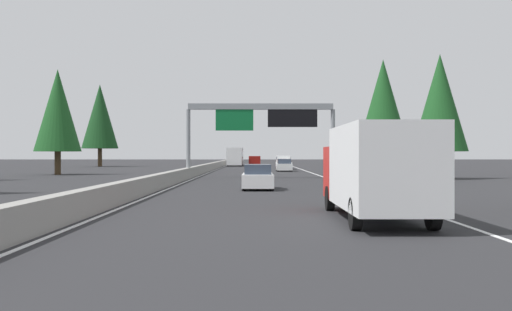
# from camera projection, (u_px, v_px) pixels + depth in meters

# --- Properties ---
(ground_plane) EXTENTS (320.00, 320.00, 0.00)m
(ground_plane) POSITION_uv_depth(u_px,v_px,m) (204.00, 174.00, 64.41)
(ground_plane) COLOR #262628
(median_barrier) EXTENTS (180.00, 0.56, 0.90)m
(median_barrier) POSITION_uv_depth(u_px,v_px,m) (214.00, 166.00, 84.41)
(median_barrier) COLOR gray
(median_barrier) RESTS_ON ground
(shoulder_stripe_right) EXTENTS (160.00, 0.16, 0.01)m
(shoulder_stripe_right) POSITION_uv_depth(u_px,v_px,m) (306.00, 171.00, 74.41)
(shoulder_stripe_right) COLOR silver
(shoulder_stripe_right) RESTS_ON ground
(shoulder_stripe_median) EXTENTS (160.00, 0.16, 0.01)m
(shoulder_stripe_median) POSITION_uv_depth(u_px,v_px,m) (213.00, 171.00, 74.41)
(shoulder_stripe_median) COLOR silver
(shoulder_stripe_median) RESTS_ON ground
(sign_gantry_overhead) EXTENTS (0.50, 12.68, 6.36)m
(sign_gantry_overhead) POSITION_uv_depth(u_px,v_px,m) (263.00, 119.00, 51.90)
(sign_gantry_overhead) COLOR gray
(sign_gantry_overhead) RESTS_ON ground
(box_truck_distant_a) EXTENTS (8.50, 2.40, 2.95)m
(box_truck_distant_a) POSITION_uv_depth(u_px,v_px,m) (375.00, 169.00, 19.28)
(box_truck_distant_a) COLOR white
(box_truck_distant_a) RESTS_ON ground
(sedan_distant_b) EXTENTS (4.40, 1.80, 1.47)m
(sedan_distant_b) POSITION_uv_depth(u_px,v_px,m) (258.00, 178.00, 35.80)
(sedan_distant_b) COLOR white
(sedan_distant_b) RESTS_ON ground
(sedan_mid_center) EXTENTS (4.40, 1.80, 1.47)m
(sedan_mid_center) POSITION_uv_depth(u_px,v_px,m) (284.00, 166.00, 72.79)
(sedan_mid_center) COLOR white
(sedan_mid_center) RESTS_ON ground
(minivan_mid_left) EXTENTS (5.00, 1.95, 1.69)m
(minivan_mid_left) POSITION_uv_depth(u_px,v_px,m) (255.00, 160.00, 103.62)
(minivan_mid_left) COLOR maroon
(minivan_mid_left) RESTS_ON ground
(bus_near_center) EXTENTS (11.50, 2.55, 3.10)m
(bus_near_center) POSITION_uv_depth(u_px,v_px,m) (235.00, 156.00, 105.15)
(bus_near_center) COLOR white
(bus_near_center) RESTS_ON ground
(pickup_mid_right) EXTENTS (5.60, 2.00, 1.86)m
(pickup_mid_right) POSITION_uv_depth(u_px,v_px,m) (284.00, 162.00, 83.08)
(pickup_mid_right) COLOR white
(pickup_mid_right) RESTS_ON ground
(conifer_right_near) EXTENTS (4.58, 4.58, 10.40)m
(conifer_right_near) POSITION_uv_depth(u_px,v_px,m) (440.00, 103.00, 50.74)
(conifer_right_near) COLOR #4C3823
(conifer_right_near) RESTS_ON ground
(conifer_right_mid) EXTENTS (5.52, 5.52, 12.54)m
(conifer_right_mid) POSITION_uv_depth(u_px,v_px,m) (383.00, 104.00, 67.52)
(conifer_right_mid) COLOR #4C3823
(conifer_right_mid) RESTS_ON ground
(conifer_left_mid) EXTENTS (4.64, 4.64, 10.55)m
(conifer_left_mid) POSITION_uv_depth(u_px,v_px,m) (58.00, 111.00, 60.94)
(conifer_left_mid) COLOR #4C3823
(conifer_left_mid) RESTS_ON ground
(conifer_left_far) EXTENTS (5.92, 5.92, 13.45)m
(conifer_left_far) POSITION_uv_depth(u_px,v_px,m) (100.00, 116.00, 99.67)
(conifer_left_far) COLOR #4C3823
(conifer_left_far) RESTS_ON ground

